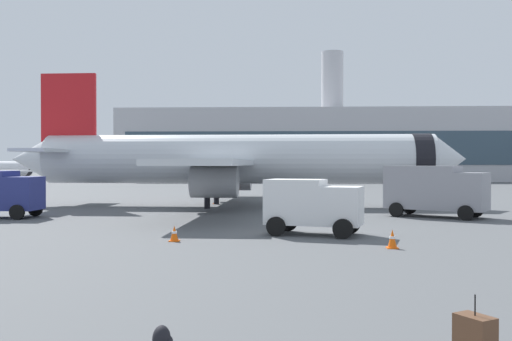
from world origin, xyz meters
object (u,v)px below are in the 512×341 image
(safety_cone_mid, at_px, (174,234))
(rolling_suitcase, at_px, (475,336))
(safety_cone_near, at_px, (215,200))
(cargo_van, at_px, (313,204))
(airplane_at_gate, at_px, (234,160))
(fuel_truck, at_px, (435,189))
(safety_cone_far, at_px, (392,239))
(traveller_backpack, at_px, (162,339))

(safety_cone_mid, relative_size, rolling_suitcase, 0.61)
(rolling_suitcase, bearing_deg, safety_cone_near, 103.34)
(cargo_van, bearing_deg, airplane_at_gate, 106.35)
(fuel_truck, distance_m, safety_cone_mid, 18.44)
(airplane_at_gate, distance_m, safety_cone_mid, 20.16)
(fuel_truck, xyz_separation_m, safety_cone_far, (-5.23, -13.33, -1.40))
(safety_cone_mid, xyz_separation_m, rolling_suitcase, (7.87, -14.25, 0.06))
(safety_cone_near, bearing_deg, safety_cone_far, -67.89)
(airplane_at_gate, distance_m, fuel_truck, 15.65)
(safety_cone_near, bearing_deg, fuel_truck, -35.65)
(traveller_backpack, bearing_deg, safety_cone_near, 95.17)
(safety_cone_mid, bearing_deg, cargo_van, 22.40)
(fuel_truck, height_order, safety_cone_mid, fuel_truck)
(fuel_truck, bearing_deg, safety_cone_far, -111.41)
(fuel_truck, distance_m, safety_cone_far, 14.38)
(safety_cone_near, bearing_deg, safety_cone_mid, -87.87)
(airplane_at_gate, height_order, safety_cone_mid, airplane_at_gate)
(airplane_at_gate, height_order, safety_cone_near, airplane_at_gate)
(safety_cone_near, distance_m, traveller_backpack, 36.78)
(safety_cone_mid, height_order, traveller_backpack, safety_cone_mid)
(cargo_van, bearing_deg, fuel_truck, 48.57)
(fuel_truck, distance_m, traveller_backpack, 28.42)
(cargo_van, distance_m, safety_cone_mid, 6.64)
(fuel_truck, height_order, rolling_suitcase, fuel_truck)
(fuel_truck, height_order, cargo_van, fuel_truck)
(rolling_suitcase, bearing_deg, safety_cone_far, 85.12)
(safety_cone_mid, relative_size, safety_cone_far, 0.90)
(fuel_truck, distance_m, rolling_suitcase, 26.74)
(fuel_truck, distance_m, safety_cone_near, 18.53)
(safety_cone_near, height_order, traveller_backpack, safety_cone_near)
(safety_cone_mid, distance_m, rolling_suitcase, 16.28)
(safety_cone_mid, relative_size, traveller_backpack, 1.41)
(cargo_van, height_order, traveller_backpack, cargo_van)
(safety_cone_near, relative_size, safety_cone_far, 0.86)
(airplane_at_gate, distance_m, traveller_backpack, 34.23)
(traveller_backpack, bearing_deg, airplane_at_gate, 92.56)
(airplane_at_gate, xyz_separation_m, fuel_truck, (13.22, -8.16, -1.88))
(cargo_van, bearing_deg, safety_cone_far, -54.89)
(airplane_at_gate, xyz_separation_m, safety_cone_near, (-1.79, 2.60, -3.34))
(airplane_at_gate, xyz_separation_m, safety_cone_mid, (-0.96, -19.86, -3.32))
(fuel_truck, xyz_separation_m, rolling_suitcase, (-6.30, -25.95, -1.38))
(cargo_van, xyz_separation_m, safety_cone_far, (2.90, -4.12, -1.08))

